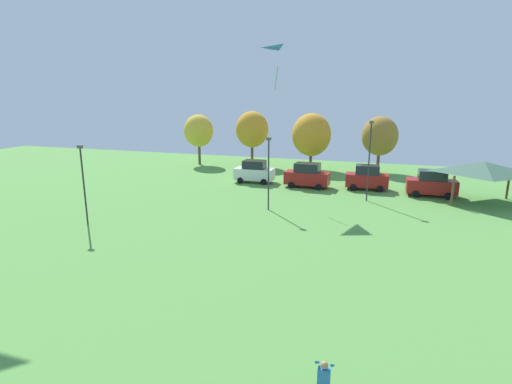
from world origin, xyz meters
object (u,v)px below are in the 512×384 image
at_px(kite_flying_3, 283,54).
at_px(light_post_1, 369,157).
at_px(parked_car_second_from_left, 307,175).
at_px(person_standing_near_foreground, 324,383).
at_px(parked_car_rightmost_in_row, 432,184).
at_px(treeline_tree_2, 311,135).
at_px(park_pavilion, 484,168).
at_px(treeline_tree_1, 252,130).
at_px(treeline_tree_3, 380,136).
at_px(treeline_tree_0, 199,131).
at_px(parked_car_third_from_left, 367,178).
at_px(parked_car_leftmost, 254,172).
at_px(light_post_2, 269,169).
at_px(light_post_0, 83,180).

distance_m(kite_flying_3, light_post_1, 11.88).
bearing_deg(parked_car_second_from_left, person_standing_near_foreground, -75.60).
xyz_separation_m(parked_car_second_from_left, parked_car_rightmost_in_row, (11.69, -0.08, -0.02)).
xyz_separation_m(kite_flying_3, treeline_tree_2, (0.30, 13.41, -8.36)).
distance_m(park_pavilion, treeline_tree_1, 27.90).
height_order(treeline_tree_1, treeline_tree_3, treeline_tree_1).
xyz_separation_m(park_pavilion, treeline_tree_1, (-25.19, 11.87, 1.70)).
height_order(parked_car_second_from_left, parked_car_rightmost_in_row, parked_car_second_from_left).
height_order(park_pavilion, treeline_tree_0, treeline_tree_0).
bearing_deg(light_post_1, parked_car_second_from_left, 148.82).
bearing_deg(treeline_tree_2, park_pavilion, -33.33).
height_order(parked_car_third_from_left, park_pavilion, park_pavilion).
relative_size(parked_car_leftmost, parked_car_third_from_left, 1.02).
bearing_deg(treeline_tree_0, parked_car_rightmost_in_row, -18.32).
bearing_deg(treeline_tree_1, treeline_tree_0, -168.45).
bearing_deg(light_post_1, treeline_tree_1, 137.36).
bearing_deg(parked_car_third_from_left, person_standing_near_foreground, -92.52).
height_order(parked_car_second_from_left, treeline_tree_1, treeline_tree_1).
relative_size(light_post_2, treeline_tree_1, 0.83).
relative_size(parked_car_third_from_left, treeline_tree_1, 0.58).
xyz_separation_m(parked_car_leftmost, park_pavilion, (21.45, -1.64, 1.90)).
xyz_separation_m(parked_car_leftmost, parked_car_rightmost_in_row, (17.54, -0.61, 0.02)).
bearing_deg(treeline_tree_0, park_pavilion, -17.90).
distance_m(parked_car_leftmost, light_post_1, 12.98).
bearing_deg(park_pavilion, parked_car_third_from_left, 168.70).
xyz_separation_m(kite_flying_3, treeline_tree_0, (-14.81, 12.54, -8.20)).
bearing_deg(park_pavilion, parked_car_rightmost_in_row, 165.22).
relative_size(park_pavilion, treeline_tree_1, 0.92).
bearing_deg(light_post_1, treeline_tree_2, 118.95).
height_order(kite_flying_3, parked_car_third_from_left, kite_flying_3).
distance_m(light_post_0, light_post_2, 13.83).
relative_size(kite_flying_3, light_post_1, 0.49).
xyz_separation_m(parked_car_leftmost, parked_car_second_from_left, (5.85, -0.53, 0.04)).
xyz_separation_m(person_standing_near_foreground, parked_car_second_from_left, (-6.28, 29.38, 0.24)).
bearing_deg(parked_car_rightmost_in_row, parked_car_second_from_left, 177.91).
relative_size(parked_car_rightmost_in_row, park_pavilion, 0.68).
bearing_deg(kite_flying_3, light_post_2, -85.59).
bearing_deg(treeline_tree_1, treeline_tree_2, -4.14).
bearing_deg(park_pavilion, treeline_tree_0, 162.10).
relative_size(parked_car_leftmost, parked_car_rightmost_in_row, 0.96).
height_order(person_standing_near_foreground, parked_car_third_from_left, parked_car_third_from_left).
height_order(park_pavilion, light_post_2, light_post_2).
xyz_separation_m(treeline_tree_1, treeline_tree_3, (16.18, 0.10, -0.38)).
bearing_deg(kite_flying_3, light_post_0, -128.37).
height_order(parked_car_third_from_left, treeline_tree_0, treeline_tree_0).
height_order(person_standing_near_foreground, kite_flying_3, kite_flying_3).
height_order(parked_car_second_from_left, park_pavilion, park_pavilion).
bearing_deg(kite_flying_3, treeline_tree_0, 139.74).
distance_m(parked_car_third_from_left, light_post_1, 5.30).
bearing_deg(treeline_tree_2, light_post_2, -89.52).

